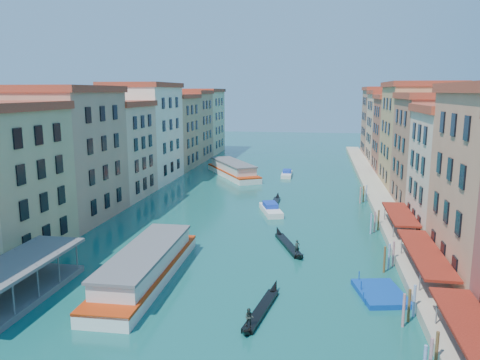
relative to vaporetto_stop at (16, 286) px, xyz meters
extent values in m
cube|color=tan|center=(-10.00, 27.50, 8.06)|extent=(12.00, 17.00, 19.00)
cube|color=brown|center=(-10.00, 27.50, 18.06)|extent=(12.80, 17.40, 1.00)
cube|color=#D1AC8A|center=(-10.00, 43.00, 6.81)|extent=(12.00, 14.00, 16.50)
cube|color=brown|center=(-10.00, 43.00, 15.56)|extent=(12.80, 14.40, 1.00)
cube|color=#F0E3C2|center=(-10.00, 59.00, 8.56)|extent=(12.00, 18.00, 20.00)
cube|color=brown|center=(-10.00, 59.00, 19.06)|extent=(12.80, 18.40, 1.00)
cube|color=tan|center=(-10.00, 76.00, 7.31)|extent=(12.00, 16.00, 17.50)
cube|color=brown|center=(-10.00, 76.00, 16.56)|extent=(12.80, 16.40, 1.00)
cube|color=tan|center=(-10.00, 91.50, 7.81)|extent=(12.00, 15.00, 18.50)
cube|color=brown|center=(-10.00, 91.50, 17.56)|extent=(12.80, 15.40, 1.00)
cube|color=beige|center=(-10.00, 107.50, 8.06)|extent=(12.00, 17.00, 19.00)
cube|color=brown|center=(-10.00, 107.50, 18.06)|extent=(12.80, 17.40, 1.00)
cube|color=beige|center=(46.00, 27.00, 6.81)|extent=(12.00, 14.00, 16.50)
cube|color=brown|center=(46.00, 27.00, 15.56)|extent=(12.80, 14.40, 1.00)
cube|color=#A16549|center=(46.00, 42.00, 7.56)|extent=(12.00, 16.00, 18.00)
cube|color=brown|center=(46.00, 42.00, 17.06)|extent=(12.80, 16.40, 1.00)
cube|color=tan|center=(46.00, 59.00, 8.56)|extent=(12.00, 18.00, 20.00)
cube|color=brown|center=(46.00, 59.00, 19.06)|extent=(12.80, 18.40, 1.00)
cube|color=#A5553E|center=(46.00, 75.50, 7.31)|extent=(12.00, 15.00, 17.50)
cube|color=brown|center=(46.00, 75.50, 16.56)|extent=(12.80, 15.40, 1.00)
cube|color=tan|center=(46.00, 91.00, 7.81)|extent=(12.00, 16.00, 18.50)
cube|color=brown|center=(46.00, 91.00, 17.56)|extent=(12.80, 16.40, 1.00)
cube|color=#AB7156|center=(46.00, 107.50, 8.31)|extent=(12.00, 17.00, 19.50)
cube|color=brown|center=(46.00, 107.50, 18.56)|extent=(12.80, 17.40, 1.00)
cube|color=#AFA78D|center=(38.00, 53.00, -0.94)|extent=(4.00, 140.00, 1.00)
cube|color=maroon|center=(38.20, -4.50, 1.56)|extent=(3.20, 13.50, 0.25)
cylinder|color=slate|center=(36.80, 0.00, 0.06)|extent=(0.12, 0.12, 3.00)
cube|color=maroon|center=(38.20, 11.50, 1.56)|extent=(3.20, 15.30, 0.25)
cylinder|color=slate|center=(36.80, 6.40, 0.06)|extent=(0.12, 0.12, 3.00)
cylinder|color=slate|center=(36.80, 16.60, 0.06)|extent=(0.12, 0.12, 3.00)
cube|color=maroon|center=(38.20, 27.00, 1.56)|extent=(3.20, 12.60, 0.25)
cylinder|color=slate|center=(36.80, 22.80, 0.06)|extent=(0.12, 0.12, 3.00)
cylinder|color=slate|center=(36.80, 31.20, 0.06)|extent=(0.12, 0.12, 3.00)
cube|color=slate|center=(0.00, 0.00, -1.14)|extent=(5.00, 16.00, 0.60)
cube|color=slate|center=(0.00, 0.00, 2.06)|extent=(5.40, 16.40, 0.30)
cylinder|color=#51371C|center=(35.10, -6.00, -0.14)|extent=(0.24, 0.24, 3.20)
cylinder|color=#51371C|center=(35.70, -5.00, -0.14)|extent=(0.24, 0.24, 3.20)
cylinder|color=#51371C|center=(34.50, 1.00, -0.14)|extent=(0.24, 0.24, 3.20)
cylinder|color=#51371C|center=(35.10, 2.00, -0.14)|extent=(0.24, 0.24, 3.20)
cylinder|color=#51371C|center=(35.70, 3.00, -0.14)|extent=(0.24, 0.24, 3.20)
cylinder|color=#51371C|center=(34.50, 13.00, -0.14)|extent=(0.24, 0.24, 3.20)
cylinder|color=#51371C|center=(35.10, 14.00, -0.14)|extent=(0.24, 0.24, 3.20)
cylinder|color=#51371C|center=(35.70, 15.00, -0.14)|extent=(0.24, 0.24, 3.20)
cylinder|color=#51371C|center=(34.50, 27.00, -0.14)|extent=(0.24, 0.24, 3.20)
cylinder|color=#51371C|center=(35.10, 28.00, -0.14)|extent=(0.24, 0.24, 3.20)
cylinder|color=#51371C|center=(35.70, 29.00, -0.14)|extent=(0.24, 0.24, 3.20)
cylinder|color=#51371C|center=(34.50, 45.00, -0.14)|extent=(0.24, 0.24, 3.20)
cylinder|color=#51371C|center=(35.10, 46.00, -0.14)|extent=(0.24, 0.24, 3.20)
cylinder|color=#51371C|center=(35.70, 47.00, -0.14)|extent=(0.24, 0.24, 3.20)
cylinder|color=#51371C|center=(-2.50, 4.00, -0.14)|extent=(0.24, 0.24, 3.20)
cube|color=white|center=(10.00, 6.98, -0.78)|extent=(5.39, 22.12, 1.32)
cube|color=silver|center=(10.00, 6.98, 0.65)|extent=(4.75, 17.71, 1.76)
cube|color=slate|center=(10.00, 6.98, 1.70)|extent=(5.09, 18.26, 0.28)
cube|color=#C2330B|center=(10.00, 6.98, -0.17)|extent=(5.45, 22.12, 0.28)
cube|color=white|center=(7.79, 67.62, -0.77)|extent=(15.68, 21.99, 1.35)
cube|color=silver|center=(7.79, 67.62, 0.70)|extent=(12.93, 17.82, 1.80)
cube|color=slate|center=(7.79, 67.62, 1.76)|extent=(13.51, 18.47, 0.28)
cube|color=#C2330B|center=(7.79, 67.62, -0.15)|extent=(15.73, 22.02, 0.28)
cube|color=black|center=(23.77, 19.72, -1.23)|extent=(4.02, 8.60, 0.44)
cone|color=black|center=(22.10, 24.29, -0.86)|extent=(1.50, 2.14, 1.64)
cone|color=black|center=(25.45, 15.15, -0.95)|extent=(1.38, 1.82, 1.44)
imported|color=#212B28|center=(25.04, 16.24, -0.21)|extent=(0.71, 0.59, 1.68)
cube|color=black|center=(22.66, 1.60, -1.24)|extent=(2.33, 8.22, 0.41)
cone|color=black|center=(23.41, 6.08, -0.90)|extent=(1.11, 1.93, 1.52)
cone|color=black|center=(21.91, -2.87, -0.99)|extent=(1.05, 1.62, 1.34)
imported|color=#282F29|center=(22.09, -1.80, -0.29)|extent=(0.85, 0.71, 1.57)
cube|color=black|center=(19.93, 41.34, -1.22)|extent=(1.29, 8.85, 0.44)
cone|color=black|center=(20.04, 46.24, -0.85)|extent=(0.93, 1.99, 1.65)
cone|color=black|center=(19.81, 36.43, -0.95)|extent=(0.92, 1.65, 1.45)
cube|color=white|center=(19.91, 35.86, -1.00)|extent=(4.66, 8.09, 0.88)
cube|color=#1537AD|center=(19.74, 36.39, -0.23)|extent=(2.90, 3.75, 0.77)
cube|color=white|center=(20.04, 69.34, -1.03)|extent=(2.28, 7.11, 0.81)
cube|color=#1537AD|center=(20.04, 69.85, -0.32)|extent=(1.84, 3.05, 0.71)
cube|color=#0B3FA2|center=(33.42, 6.85, -1.19)|extent=(5.24, 6.77, 0.50)
camera|label=1|loc=(27.27, -36.45, 17.68)|focal=35.00mm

